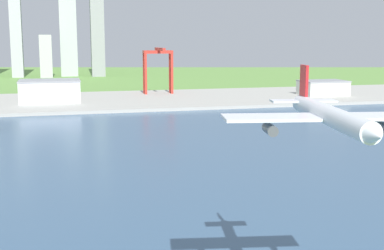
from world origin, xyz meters
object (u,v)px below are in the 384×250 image
object	(u,v)px
airplane_landing	(329,116)
warehouse_annex	(323,88)
port_crane_red	(158,61)
warehouse_main	(50,91)

from	to	relation	value
airplane_landing	warehouse_annex	size ratio (longest dim) A/B	0.89
port_crane_red	warehouse_main	bearing A→B (deg)	-156.92
airplane_landing	port_crane_red	distance (m)	413.25
port_crane_red	warehouse_annex	distance (m)	154.50
warehouse_annex	airplane_landing	bearing A→B (deg)	-118.45
port_crane_red	warehouse_main	xyz separation A→B (m)	(-98.55, -42.00, -22.02)
airplane_landing	warehouse_main	distance (m)	372.30
airplane_landing	warehouse_annex	bearing A→B (deg)	61.55
port_crane_red	warehouse_annex	size ratio (longest dim) A/B	1.06
warehouse_main	warehouse_annex	distance (m)	242.77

